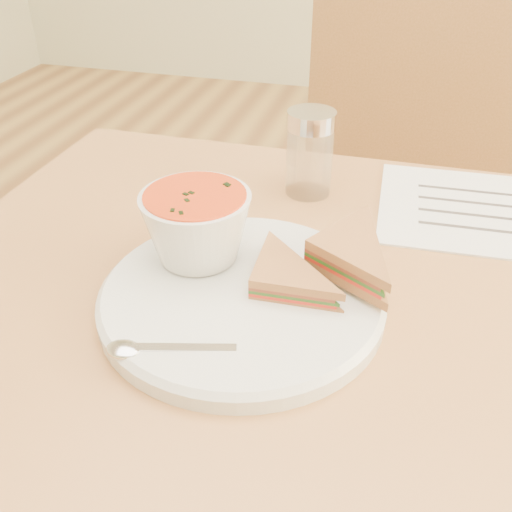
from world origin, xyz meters
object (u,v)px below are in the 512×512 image
(dining_table, at_px, (328,494))
(condiment_shaker, at_px, (310,153))
(chair_far, at_px, (396,255))
(soup_bowl, at_px, (197,229))
(plate, at_px, (242,298))

(dining_table, height_order, condiment_shaker, condiment_shaker)
(chair_far, relative_size, condiment_shaker, 8.49)
(dining_table, bearing_deg, condiment_shaker, 113.49)
(dining_table, height_order, soup_bowl, soup_bowl)
(dining_table, xyz_separation_m, chair_far, (0.05, 0.47, 0.13))
(chair_far, bearing_deg, soup_bowl, 64.65)
(chair_far, xyz_separation_m, condiment_shaker, (-0.14, -0.25, 0.31))
(dining_table, relative_size, plate, 3.36)
(chair_far, distance_m, condiment_shaker, 0.42)
(condiment_shaker, bearing_deg, dining_table, -66.51)
(dining_table, height_order, plate, plate)
(soup_bowl, bearing_deg, plate, -34.11)
(soup_bowl, bearing_deg, chair_far, 65.21)
(dining_table, bearing_deg, chair_far, 84.08)
(plate, distance_m, condiment_shaker, 0.27)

